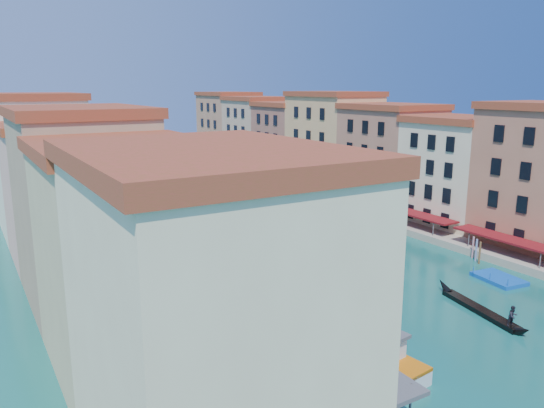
# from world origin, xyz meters

# --- Properties ---
(left_bank_palazzos) EXTENTS (12.80, 128.40, 21.00)m
(left_bank_palazzos) POSITION_xyz_m (-26.00, 64.68, 9.71)
(left_bank_palazzos) COLOR beige
(left_bank_palazzos) RESTS_ON ground
(right_bank_palazzos) EXTENTS (12.80, 128.40, 21.00)m
(right_bank_palazzos) POSITION_xyz_m (30.00, 65.00, 9.75)
(right_bank_palazzos) COLOR #9F3F2F
(right_bank_palazzos) RESTS_ON ground
(quay) EXTENTS (4.00, 140.00, 1.00)m
(quay) POSITION_xyz_m (22.00, 65.00, 0.50)
(quay) COLOR #AC9F8B
(quay) RESTS_ON ground
(restaurant_awnings) EXTENTS (3.20, 44.55, 3.12)m
(restaurant_awnings) POSITION_xyz_m (22.19, 23.00, 2.99)
(restaurant_awnings) COLOR maroon
(restaurant_awnings) RESTS_ON ground
(vaporetto_stop) EXTENTS (5.40, 16.40, 3.65)m
(vaporetto_stop) POSITION_xyz_m (-16.00, 12.00, 1.44)
(vaporetto_stop) COLOR #565658
(vaporetto_stop) RESTS_ON ground
(mooring_poles_right) EXTENTS (1.44, 54.24, 3.20)m
(mooring_poles_right) POSITION_xyz_m (19.10, 28.80, 1.30)
(mooring_poles_right) COLOR brown
(mooring_poles_right) RESTS_ON ground
(mooring_poles_left) EXTENTS (0.24, 8.24, 3.20)m
(mooring_poles_left) POSITION_xyz_m (-18.50, 12.00, 1.30)
(mooring_poles_left) COLOR brown
(mooring_poles_left) RESTS_ON ground
(vaporetto_near) EXTENTS (7.88, 23.06, 3.36)m
(vaporetto_near) POSITION_xyz_m (-11.89, 19.23, 1.51)
(vaporetto_near) COLOR white
(vaporetto_near) RESTS_ON ground
(vaporetto_far) EXTENTS (8.05, 23.04, 3.36)m
(vaporetto_far) POSITION_xyz_m (1.71, 62.62, 1.51)
(vaporetto_far) COLOR silver
(vaporetto_far) RESTS_ON ground
(gondola_fore) EXTENTS (6.10, 10.99, 2.37)m
(gondola_fore) POSITION_xyz_m (6.16, 38.23, 0.40)
(gondola_fore) COLOR black
(gondola_fore) RESTS_ON ground
(gondola_right) EXTENTS (3.60, 13.19, 2.65)m
(gondola_right) POSITION_xyz_m (6.11, 14.94, 0.51)
(gondola_right) COLOR black
(gondola_right) RESTS_ON ground
(gondola_far) EXTENTS (2.79, 13.43, 1.90)m
(gondola_far) POSITION_xyz_m (4.77, 55.30, 0.39)
(gondola_far) COLOR black
(gondola_far) RESTS_ON ground
(motorboat_mid) EXTENTS (2.46, 7.78, 1.61)m
(motorboat_mid) POSITION_xyz_m (2.37, 54.20, 0.63)
(motorboat_mid) COLOR silver
(motorboat_mid) RESTS_ON ground
(motorboat_far) EXTENTS (2.90, 7.26, 1.47)m
(motorboat_far) POSITION_xyz_m (3.79, 93.02, 0.57)
(motorboat_far) COLOR silver
(motorboat_far) RESTS_ON ground
(blue_dock) EXTENTS (4.33, 5.90, 0.46)m
(blue_dock) POSITION_xyz_m (15.50, 19.89, 0.23)
(blue_dock) COLOR #1051B1
(blue_dock) RESTS_ON ground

